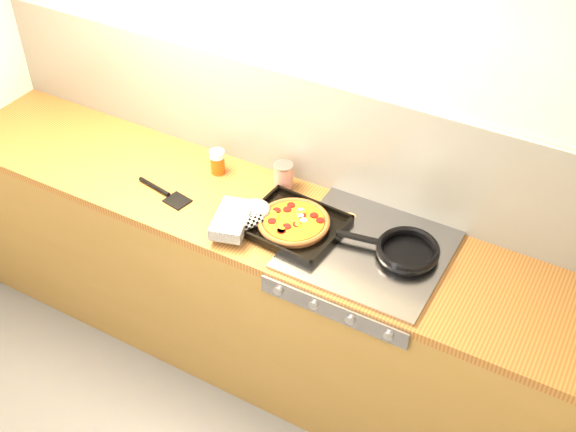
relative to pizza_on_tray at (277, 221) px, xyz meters
The scene contains 9 objects.
room_shell 0.41m from the pizza_on_tray, 101.85° to the left, with size 3.20×3.20×3.20m.
counter_run 0.50m from the pizza_on_tray, 140.88° to the left, with size 3.20×0.62×0.90m.
stovetop 0.38m from the pizza_on_tray, ahead, with size 0.60×0.56×0.02m, color gray.
pizza_on_tray is the anchor object (origin of this frame).
frying_pan 0.53m from the pizza_on_tray, 10.52° to the left, with size 0.43×0.28×0.04m.
tomato_can 0.28m from the pizza_on_tray, 114.46° to the left, with size 0.11×0.11×0.12m.
juice_glass 0.47m from the pizza_on_tray, 154.31° to the left, with size 0.07×0.07×0.11m.
wooden_spoon 0.25m from the pizza_on_tray, 55.80° to the left, with size 0.30×0.05×0.02m.
black_spatula 0.54m from the pizza_on_tray, behind, with size 0.29×0.10×0.02m.
Camera 1 is at (1.19, -0.86, 2.82)m, focal length 45.00 mm.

